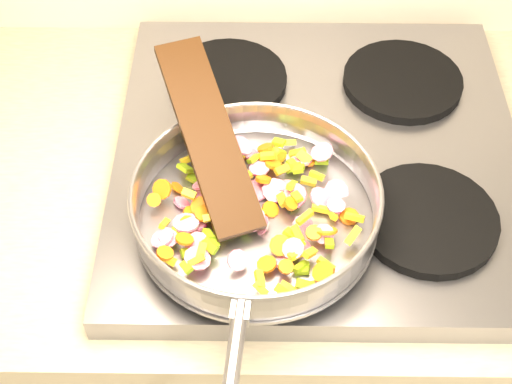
{
  "coord_description": "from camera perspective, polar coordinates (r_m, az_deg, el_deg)",
  "views": [
    {
      "loc": [
        -0.78,
        0.93,
        1.7
      ],
      "look_at": [
        -0.79,
        1.52,
        1.01
      ],
      "focal_mm": 50.0,
      "sensor_mm": 36.0,
      "label": 1
    }
  ],
  "objects": [
    {
      "name": "vegetable_heap",
      "position": [
        0.94,
        -0.18,
        -1.02
      ],
      "size": [
        0.29,
        0.27,
        0.05
      ],
      "color": "#CA1355",
      "rests_on": "saute_pan"
    },
    {
      "name": "saute_pan",
      "position": [
        0.92,
        -0.01,
        -0.96
      ],
      "size": [
        0.37,
        0.53,
        0.06
      ],
      "rotation": [
        0.0,
        0.0,
        -0.09
      ],
      "color": "#9E9EA5",
      "rests_on": "grate_fl"
    },
    {
      "name": "grate_fl",
      "position": [
        0.96,
        -2.91,
        -2.02
      ],
      "size": [
        0.19,
        0.19,
        0.02
      ],
      "primitive_type": "cylinder",
      "color": "black",
      "rests_on": "cooktop"
    },
    {
      "name": "cooktop",
      "position": [
        1.08,
        4.96,
        2.88
      ],
      "size": [
        0.6,
        0.6,
        0.04
      ],
      "primitive_type": "cube",
      "color": "#939399",
      "rests_on": "counter_top"
    },
    {
      "name": "wooden_spatula",
      "position": [
        0.95,
        -3.85,
        4.62
      ],
      "size": [
        0.16,
        0.28,
        0.11
      ],
      "primitive_type": "cube",
      "rotation": [
        0.0,
        -0.36,
        1.93
      ],
      "color": "black",
      "rests_on": "saute_pan"
    },
    {
      "name": "grate_fr",
      "position": [
        0.99,
        13.57,
        -2.11
      ],
      "size": [
        0.19,
        0.19,
        0.02
      ],
      "primitive_type": "cylinder",
      "color": "black",
      "rests_on": "cooktop"
    },
    {
      "name": "grate_br",
      "position": [
        1.18,
        11.64,
        8.71
      ],
      "size": [
        0.19,
        0.19,
        0.02
      ],
      "primitive_type": "cylinder",
      "color": "black",
      "rests_on": "cooktop"
    },
    {
      "name": "grate_bl",
      "position": [
        1.16,
        -2.29,
        8.99
      ],
      "size": [
        0.19,
        0.19,
        0.02
      ],
      "primitive_type": "cylinder",
      "color": "black",
      "rests_on": "cooktop"
    }
  ]
}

